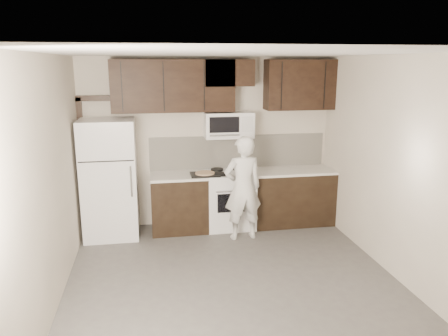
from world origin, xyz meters
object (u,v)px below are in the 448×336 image
object	(u,v)px
refrigerator	(110,179)
person	(243,188)
microwave	(229,125)
stove	(230,199)

from	to	relation	value
refrigerator	person	world-z (taller)	refrigerator
microwave	refrigerator	xyz separation A→B (m)	(-1.85, -0.17, -0.75)
stove	microwave	bearing A→B (deg)	90.10
refrigerator	person	xyz separation A→B (m)	(1.95, -0.46, -0.11)
microwave	person	size ratio (longest dim) A/B	0.48
person	microwave	bearing A→B (deg)	-86.31
stove	microwave	distance (m)	1.20
refrigerator	person	size ratio (longest dim) A/B	1.14
microwave	refrigerator	distance (m)	2.00
stove	refrigerator	distance (m)	1.90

